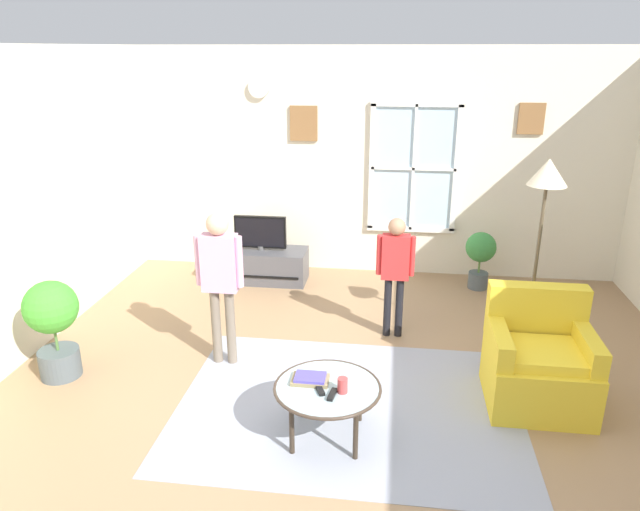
{
  "coord_description": "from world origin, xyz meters",
  "views": [
    {
      "loc": [
        0.29,
        -3.63,
        2.62
      ],
      "look_at": [
        -0.27,
        0.55,
        1.11
      ],
      "focal_mm": 32.76,
      "sensor_mm": 36.0,
      "label": 1
    }
  ],
  "objects_px": {
    "television": "(260,232)",
    "book_stack": "(310,379)",
    "person_red_shirt": "(395,264)",
    "potted_plant_by_window": "(480,253)",
    "remote_near_cup": "(332,394)",
    "tv_stand": "(261,265)",
    "person_pink_shirt": "(220,272)",
    "cup": "(343,385)",
    "remote_near_books": "(320,389)",
    "potted_plant_corner": "(53,321)",
    "armchair": "(538,363)",
    "floor_lamp": "(545,193)",
    "coffee_table": "(327,390)"
  },
  "relations": [
    {
      "from": "television",
      "to": "book_stack",
      "type": "bearing_deg",
      "value": -70.32
    },
    {
      "from": "person_red_shirt",
      "to": "potted_plant_by_window",
      "type": "xyz_separation_m",
      "value": [
        0.96,
        1.31,
        -0.31
      ]
    },
    {
      "from": "remote_near_cup",
      "to": "television",
      "type": "bearing_deg",
      "value": 111.64
    },
    {
      "from": "tv_stand",
      "to": "remote_near_cup",
      "type": "xyz_separation_m",
      "value": [
        1.17,
        -2.96,
        0.23
      ]
    },
    {
      "from": "tv_stand",
      "to": "person_pink_shirt",
      "type": "xyz_separation_m",
      "value": [
        0.11,
        -1.92,
        0.66
      ]
    },
    {
      "from": "cup",
      "to": "remote_near_books",
      "type": "relative_size",
      "value": 0.77
    },
    {
      "from": "book_stack",
      "to": "potted_plant_corner",
      "type": "xyz_separation_m",
      "value": [
        -2.2,
        0.47,
        0.08
      ]
    },
    {
      "from": "book_stack",
      "to": "armchair",
      "type": "bearing_deg",
      "value": 20.1
    },
    {
      "from": "cup",
      "to": "floor_lamp",
      "type": "relative_size",
      "value": 0.06
    },
    {
      "from": "book_stack",
      "to": "person_red_shirt",
      "type": "distance_m",
      "value": 1.7
    },
    {
      "from": "remote_near_cup",
      "to": "person_pink_shirt",
      "type": "relative_size",
      "value": 0.1
    },
    {
      "from": "television",
      "to": "floor_lamp",
      "type": "xyz_separation_m",
      "value": [
        2.75,
        -1.45,
        0.89
      ]
    },
    {
      "from": "armchair",
      "to": "tv_stand",
      "type": "bearing_deg",
      "value": 140.89
    },
    {
      "from": "television",
      "to": "coffee_table",
      "type": "xyz_separation_m",
      "value": [
        1.13,
        -2.85,
        -0.22
      ]
    },
    {
      "from": "floor_lamp",
      "to": "remote_near_books",
      "type": "bearing_deg",
      "value": -138.92
    },
    {
      "from": "person_pink_shirt",
      "to": "potted_plant_corner",
      "type": "relative_size",
      "value": 1.6
    },
    {
      "from": "remote_near_cup",
      "to": "person_pink_shirt",
      "type": "distance_m",
      "value": 1.55
    },
    {
      "from": "tv_stand",
      "to": "person_red_shirt",
      "type": "height_order",
      "value": "person_red_shirt"
    },
    {
      "from": "person_pink_shirt",
      "to": "floor_lamp",
      "type": "distance_m",
      "value": 2.76
    },
    {
      "from": "armchair",
      "to": "cup",
      "type": "distance_m",
      "value": 1.62
    },
    {
      "from": "cup",
      "to": "remote_near_cup",
      "type": "bearing_deg",
      "value": -139.98
    },
    {
      "from": "book_stack",
      "to": "person_red_shirt",
      "type": "bearing_deg",
      "value": 70.33
    },
    {
      "from": "person_red_shirt",
      "to": "floor_lamp",
      "type": "bearing_deg",
      "value": -10.79
    },
    {
      "from": "cup",
      "to": "person_pink_shirt",
      "type": "xyz_separation_m",
      "value": [
        -1.13,
        0.98,
        0.39
      ]
    },
    {
      "from": "television",
      "to": "cup",
      "type": "height_order",
      "value": "television"
    },
    {
      "from": "potted_plant_by_window",
      "to": "floor_lamp",
      "type": "height_order",
      "value": "floor_lamp"
    },
    {
      "from": "remote_near_books",
      "to": "potted_plant_by_window",
      "type": "xyz_separation_m",
      "value": [
        1.44,
        3.0,
        0.0
      ]
    },
    {
      "from": "armchair",
      "to": "remote_near_books",
      "type": "relative_size",
      "value": 6.21
    },
    {
      "from": "television",
      "to": "coffee_table",
      "type": "height_order",
      "value": "television"
    },
    {
      "from": "person_red_shirt",
      "to": "floor_lamp",
      "type": "xyz_separation_m",
      "value": [
        1.19,
        -0.23,
        0.76
      ]
    },
    {
      "from": "floor_lamp",
      "to": "person_pink_shirt",
      "type": "bearing_deg",
      "value": -169.85
    },
    {
      "from": "remote_near_books",
      "to": "potted_plant_by_window",
      "type": "distance_m",
      "value": 3.32
    },
    {
      "from": "coffee_table",
      "to": "potted_plant_by_window",
      "type": "height_order",
      "value": "potted_plant_by_window"
    },
    {
      "from": "book_stack",
      "to": "tv_stand",
      "type": "bearing_deg",
      "value": 109.66
    },
    {
      "from": "armchair",
      "to": "remote_near_books",
      "type": "xyz_separation_m",
      "value": [
        -1.6,
        -0.72,
        0.09
      ]
    },
    {
      "from": "remote_near_books",
      "to": "person_red_shirt",
      "type": "xyz_separation_m",
      "value": [
        0.48,
        1.68,
        0.32
      ]
    },
    {
      "from": "cup",
      "to": "remote_near_cup",
      "type": "height_order",
      "value": "cup"
    },
    {
      "from": "remote_near_cup",
      "to": "person_red_shirt",
      "type": "xyz_separation_m",
      "value": [
        0.39,
        1.73,
        0.32
      ]
    },
    {
      "from": "book_stack",
      "to": "person_red_shirt",
      "type": "relative_size",
      "value": 0.22
    },
    {
      "from": "armchair",
      "to": "book_stack",
      "type": "bearing_deg",
      "value": -159.9
    },
    {
      "from": "book_stack",
      "to": "remote_near_books",
      "type": "relative_size",
      "value": 1.85
    },
    {
      "from": "television",
      "to": "person_pink_shirt",
      "type": "bearing_deg",
      "value": -86.72
    },
    {
      "from": "coffee_table",
      "to": "remote_near_books",
      "type": "distance_m",
      "value": 0.08
    },
    {
      "from": "coffee_table",
      "to": "potted_plant_corner",
      "type": "bearing_deg",
      "value": 167.4
    },
    {
      "from": "remote_near_books",
      "to": "potted_plant_corner",
      "type": "distance_m",
      "value": 2.35
    },
    {
      "from": "potted_plant_corner",
      "to": "armchair",
      "type": "bearing_deg",
      "value": 2.16
    },
    {
      "from": "potted_plant_corner",
      "to": "coffee_table",
      "type": "bearing_deg",
      "value": -12.6
    },
    {
      "from": "potted_plant_by_window",
      "to": "tv_stand",
      "type": "bearing_deg",
      "value": -177.93
    },
    {
      "from": "cup",
      "to": "armchair",
      "type": "bearing_deg",
      "value": 26.49
    },
    {
      "from": "coffee_table",
      "to": "remote_near_cup",
      "type": "distance_m",
      "value": 0.12
    }
  ]
}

